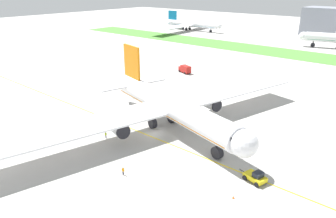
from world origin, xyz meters
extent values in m
plane|color=#ADAAA5|center=(0.00, 0.00, 0.00)|extent=(600.00, 600.00, 0.00)
cube|color=yellow|center=(0.00, -1.26, 0.00)|extent=(280.00, 0.36, 0.01)
cube|color=#4C8438|center=(0.00, 111.32, 0.05)|extent=(320.00, 24.00, 0.10)
cylinder|color=white|center=(1.46, 4.36, 6.17)|extent=(43.02, 16.14, 5.48)
cube|color=orange|center=(1.46, 4.36, 5.21)|extent=(41.25, 15.29, 0.66)
sphere|color=white|center=(23.74, -1.43, 6.17)|extent=(5.21, 5.21, 5.21)
cone|color=white|center=(-21.74, 10.40, 6.58)|extent=(7.01, 6.03, 4.66)
cube|color=orange|center=(-16.02, 8.92, 13.29)|extent=(7.63, 2.48, 8.77)
cube|color=white|center=(-15.48, 14.44, 6.99)|extent=(6.79, 9.68, 0.38)
cube|color=white|center=(-18.24, 3.83, 6.99)|extent=(6.79, 9.68, 0.38)
cube|color=white|center=(4.95, 26.30, 5.48)|extent=(18.91, 39.86, 0.44)
cube|color=white|center=(-6.18, -16.49, 5.48)|extent=(18.91, 39.86, 0.44)
cylinder|color=#B7BABF|center=(4.00, 17.54, 3.82)|extent=(5.80, 4.23, 3.02)
cylinder|color=black|center=(6.52, 16.88, 3.82)|extent=(1.24, 3.18, 3.17)
cylinder|color=#B7BABF|center=(-2.74, -8.38, 3.82)|extent=(5.80, 4.23, 3.02)
cylinder|color=black|center=(-0.22, -9.03, 3.82)|extent=(1.24, 3.18, 3.17)
cylinder|color=black|center=(17.29, 0.25, 2.36)|extent=(0.57, 0.57, 2.12)
cylinder|color=black|center=(17.29, 0.25, 1.30)|extent=(2.82, 1.79, 2.60)
cylinder|color=black|center=(-1.14, 8.02, 2.36)|extent=(0.57, 0.57, 2.12)
cylinder|color=black|center=(-1.14, 8.02, 1.30)|extent=(2.82, 1.79, 2.60)
cylinder|color=black|center=(-2.59, 2.45, 2.36)|extent=(0.57, 0.57, 2.12)
cylinder|color=black|center=(-2.59, 2.45, 1.30)|extent=(2.82, 1.79, 2.60)
cube|color=black|center=(22.95, -1.23, 6.85)|extent=(2.89, 4.46, 0.99)
sphere|color=black|center=(-13.68, 11.08, 6.66)|extent=(0.38, 0.38, 0.38)
sphere|color=black|center=(-10.52, 10.26, 6.66)|extent=(0.38, 0.38, 0.38)
sphere|color=black|center=(-7.35, 9.43, 6.66)|extent=(0.38, 0.38, 0.38)
sphere|color=black|center=(-4.19, 8.61, 6.66)|extent=(0.38, 0.38, 0.38)
sphere|color=black|center=(-1.02, 7.79, 6.66)|extent=(0.38, 0.38, 0.38)
sphere|color=black|center=(2.14, 6.96, 6.66)|extent=(0.38, 0.38, 0.38)
sphere|color=black|center=(5.31, 6.14, 6.66)|extent=(0.38, 0.38, 0.38)
sphere|color=black|center=(8.47, 5.32, 6.66)|extent=(0.38, 0.38, 0.38)
sphere|color=black|center=(11.63, 4.49, 6.66)|extent=(0.38, 0.38, 0.38)
sphere|color=black|center=(14.80, 3.67, 6.66)|extent=(0.38, 0.38, 0.38)
sphere|color=black|center=(17.96, 2.85, 6.66)|extent=(0.38, 0.38, 0.38)
cube|color=yellow|center=(26.84, -2.24, 0.86)|extent=(4.30, 3.14, 0.81)
cube|color=black|center=(27.40, -2.39, 1.71)|extent=(1.77, 2.00, 0.90)
cylinder|color=black|center=(24.10, -1.53, 0.60)|extent=(1.77, 0.57, 0.12)
cylinder|color=black|center=(25.25, -2.98, 0.45)|extent=(0.96, 0.57, 0.90)
cylinder|color=black|center=(25.81, -0.82, 0.45)|extent=(0.96, 0.57, 0.90)
cylinder|color=black|center=(27.87, -3.66, 0.45)|extent=(0.96, 0.57, 0.90)
cylinder|color=black|center=(28.43, -1.50, 0.45)|extent=(0.96, 0.57, 0.90)
cylinder|color=black|center=(-6.85, -8.71, 0.39)|extent=(0.11, 0.11, 0.79)
cylinder|color=#BFE519|center=(-6.82, -8.84, 1.04)|extent=(0.09, 0.09, 0.50)
cylinder|color=black|center=(-6.90, -8.53, 0.39)|extent=(0.11, 0.11, 0.79)
cylinder|color=#BFE519|center=(-6.93, -8.39, 1.04)|extent=(0.09, 0.09, 0.50)
cube|color=#BFE519|center=(-6.88, -8.62, 1.06)|extent=(0.32, 0.45, 0.56)
sphere|color=tan|center=(-6.88, -8.62, 1.46)|extent=(0.21, 0.21, 0.21)
cylinder|color=black|center=(7.49, -16.20, 0.41)|extent=(0.12, 0.12, 0.83)
cylinder|color=orange|center=(7.64, -16.17, 1.09)|extent=(0.10, 0.10, 0.53)
cylinder|color=black|center=(7.30, -16.24, 0.41)|extent=(0.12, 0.12, 0.83)
cylinder|color=orange|center=(7.16, -16.26, 1.09)|extent=(0.10, 0.10, 0.53)
cube|color=orange|center=(7.40, -16.22, 1.12)|extent=(0.47, 0.32, 0.59)
sphere|color=#8C6647|center=(7.40, -16.22, 1.54)|extent=(0.22, 0.22, 0.22)
cube|color=#F2590C|center=(26.37, -9.04, 0.01)|extent=(0.36, 0.36, 0.03)
cone|color=#F2590C|center=(26.37, -9.04, 0.31)|extent=(0.28, 0.28, 0.55)
cylinder|color=white|center=(26.37, -9.04, 0.33)|extent=(0.17, 0.17, 0.06)
cube|color=#F2590C|center=(-19.92, -7.09, 0.01)|extent=(0.36, 0.36, 0.03)
cone|color=#F2590C|center=(-19.92, -7.09, 0.31)|extent=(0.28, 0.28, 0.55)
cylinder|color=white|center=(-19.92, -7.09, 0.33)|extent=(0.17, 0.17, 0.06)
cube|color=#F2590C|center=(-14.91, -14.53, 0.01)|extent=(0.36, 0.36, 0.03)
cone|color=#F2590C|center=(-14.91, -14.53, 0.31)|extent=(0.28, 0.28, 0.55)
cylinder|color=white|center=(-14.91, -14.53, 0.33)|extent=(0.17, 0.17, 0.06)
cube|color=#B21E19|center=(-27.38, 48.01, 1.73)|extent=(4.92, 3.53, 2.56)
cube|color=#B21E19|center=(-30.07, 48.92, 1.31)|extent=(2.32, 2.58, 1.72)
cube|color=#263347|center=(-30.83, 49.17, 1.65)|extent=(0.67, 1.80, 0.75)
cylinder|color=black|center=(-30.42, 47.86, 0.45)|extent=(0.95, 0.57, 0.90)
cylinder|color=black|center=(-29.71, 49.97, 0.45)|extent=(0.95, 0.57, 0.90)
cylinder|color=black|center=(-26.68, 46.60, 0.45)|extent=(0.95, 0.57, 0.90)
cylinder|color=black|center=(-25.97, 48.71, 0.45)|extent=(0.95, 0.57, 0.90)
cylinder|color=white|center=(-97.62, 146.83, 4.65)|extent=(43.09, 6.00, 4.13)
cube|color=#0C6B9E|center=(-97.62, 146.83, 3.92)|extent=(41.36, 5.60, 0.50)
sphere|color=white|center=(-75.03, 147.82, 4.65)|extent=(3.92, 3.92, 3.92)
cone|color=white|center=(-120.93, 145.81, 4.96)|extent=(4.69, 3.71, 3.51)
cube|color=#0C6B9E|center=(-115.64, 146.04, 10.02)|extent=(7.74, 0.75, 6.61)
cube|color=white|center=(-116.68, 150.13, 5.27)|extent=(5.01, 6.81, 0.29)
cube|color=white|center=(-116.32, 141.88, 5.27)|extent=(5.01, 6.81, 0.29)
cube|color=white|center=(-100.70, 168.11, 4.13)|extent=(11.13, 39.03, 0.33)
cube|color=white|center=(-98.83, 125.37, 4.13)|extent=(11.13, 39.03, 0.33)
cylinder|color=#B7BABF|center=(-99.03, 159.48, 2.88)|extent=(4.02, 2.44, 2.27)
cylinder|color=black|center=(-97.07, 159.56, 2.88)|extent=(0.44, 2.40, 2.39)
cylinder|color=#B7BABF|center=(-97.92, 134.11, 2.88)|extent=(4.02, 2.44, 2.27)
cylinder|color=black|center=(-95.96, 134.20, 2.88)|extent=(0.44, 2.40, 2.39)
cylinder|color=black|center=(-81.31, 147.55, 1.78)|extent=(0.43, 0.43, 1.60)
cylinder|color=black|center=(-81.31, 147.55, 0.98)|extent=(2.00, 0.97, 1.96)
cylinder|color=black|center=(-101.14, 148.85, 1.78)|extent=(0.43, 0.43, 1.60)
cylinder|color=black|center=(-101.14, 148.85, 0.98)|extent=(2.00, 0.97, 1.96)
cylinder|color=black|center=(-100.95, 144.52, 1.78)|extent=(0.43, 0.43, 1.60)
cylinder|color=black|center=(-100.95, 144.52, 0.98)|extent=(2.00, 0.97, 1.96)
sphere|color=white|center=(-12.82, 135.95, 5.61)|extent=(4.74, 4.74, 4.74)
cylinder|color=black|center=(6.12, 129.62, 3.48)|extent=(1.13, 2.89, 2.88)
cylinder|color=black|center=(0.58, 150.76, 3.48)|extent=(1.13, 2.89, 2.88)
cylinder|color=black|center=(-7.54, 137.33, 2.15)|extent=(0.52, 0.52, 1.93)
cylinder|color=black|center=(-7.54, 137.33, 1.18)|extent=(2.56, 1.63, 2.37)
camera|label=1|loc=(46.52, -49.29, 33.20)|focal=34.19mm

